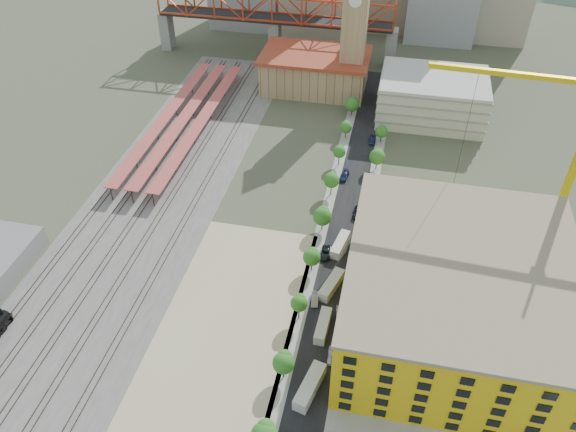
% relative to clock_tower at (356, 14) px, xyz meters
% --- Properties ---
extents(ground, '(400.00, 400.00, 0.00)m').
position_rel_clock_tower_xyz_m(ground, '(-8.00, -79.99, -28.70)').
color(ground, '#474C38').
rests_on(ground, ground).
extents(ballast_strip, '(36.00, 165.00, 0.06)m').
position_rel_clock_tower_xyz_m(ballast_strip, '(-44.00, -62.49, -28.67)').
color(ballast_strip, '#605E59').
rests_on(ballast_strip, ground).
extents(dirt_lot, '(28.00, 67.00, 0.06)m').
position_rel_clock_tower_xyz_m(dirt_lot, '(-12.00, -111.49, -28.67)').
color(dirt_lot, tan).
rests_on(dirt_lot, ground).
extents(street_asphalt, '(12.00, 170.00, 0.06)m').
position_rel_clock_tower_xyz_m(street_asphalt, '(8.00, -64.99, -28.67)').
color(street_asphalt, black).
rests_on(street_asphalt, ground).
extents(sidewalk_west, '(3.00, 170.00, 0.04)m').
position_rel_clock_tower_xyz_m(sidewalk_west, '(2.50, -64.99, -28.68)').
color(sidewalk_west, gray).
rests_on(sidewalk_west, ground).
extents(sidewalk_east, '(3.00, 170.00, 0.04)m').
position_rel_clock_tower_xyz_m(sidewalk_east, '(13.50, -64.99, -28.68)').
color(sidewalk_east, gray).
rests_on(sidewalk_east, ground).
extents(construction_pad, '(50.00, 90.00, 0.06)m').
position_rel_clock_tower_xyz_m(construction_pad, '(37.00, -99.99, -28.67)').
color(construction_pad, gray).
rests_on(construction_pad, ground).
extents(rail_tracks, '(26.56, 160.00, 0.18)m').
position_rel_clock_tower_xyz_m(rail_tracks, '(-45.80, -62.49, -28.55)').
color(rail_tracks, '#382B23').
rests_on(rail_tracks, ground).
extents(platform_canopies, '(16.00, 80.00, 4.12)m').
position_rel_clock_tower_xyz_m(platform_canopies, '(-49.00, -34.99, -24.70)').
color(platform_canopies, '#B04344').
rests_on(platform_canopies, ground).
extents(station_hall, '(38.00, 24.00, 13.10)m').
position_rel_clock_tower_xyz_m(station_hall, '(-13.00, 2.01, -22.03)').
color(station_hall, tan).
rests_on(station_hall, ground).
extents(clock_tower, '(12.00, 12.00, 52.00)m').
position_rel_clock_tower_xyz_m(clock_tower, '(0.00, 0.00, 0.00)').
color(clock_tower, tan).
rests_on(clock_tower, ground).
extents(parking_garage, '(34.00, 26.00, 14.00)m').
position_rel_clock_tower_xyz_m(parking_garage, '(28.00, -9.99, -21.70)').
color(parking_garage, silver).
rests_on(parking_garage, ground).
extents(truss_bridge, '(94.00, 9.60, 25.60)m').
position_rel_clock_tower_xyz_m(truss_bridge, '(-33.00, 25.01, -9.83)').
color(truss_bridge, gray).
rests_on(truss_bridge, ground).
extents(construction_building, '(44.60, 50.60, 18.80)m').
position_rel_clock_tower_xyz_m(construction_building, '(34.00, -99.99, -19.29)').
color(construction_building, '#F3AF14').
rests_on(construction_building, ground).
extents(street_trees, '(15.40, 124.40, 8.00)m').
position_rel_clock_tower_xyz_m(street_trees, '(8.00, -74.99, -28.70)').
color(street_trees, '#24631D').
rests_on(street_trees, ground).
extents(distant_hills, '(647.00, 264.00, 227.00)m').
position_rel_clock_tower_xyz_m(distant_hills, '(37.28, 180.01, -108.23)').
color(distant_hills, '#4C6B59').
rests_on(distant_hills, ground).
extents(tower_crane, '(47.21, 4.31, 50.39)m').
position_rel_clock_tower_xyz_m(tower_crane, '(53.98, -69.21, 2.40)').
color(tower_crane, gold).
rests_on(tower_crane, ground).
extents(site_trailer_a, '(4.97, 10.56, 2.80)m').
position_rel_clock_tower_xyz_m(site_trailer_a, '(8.00, -121.98, -27.30)').
color(site_trailer_a, silver).
rests_on(site_trailer_a, ground).
extents(site_trailer_b, '(2.62, 8.83, 2.40)m').
position_rel_clock_tower_xyz_m(site_trailer_b, '(8.00, -106.87, -27.50)').
color(site_trailer_b, silver).
rests_on(site_trailer_b, ground).
extents(site_trailer_c, '(5.02, 9.61, 2.54)m').
position_rel_clock_tower_xyz_m(site_trailer_c, '(8.00, -94.95, -27.42)').
color(site_trailer_c, silver).
rests_on(site_trailer_c, ground).
extents(site_trailer_d, '(3.98, 9.17, 2.43)m').
position_rel_clock_tower_xyz_m(site_trailer_d, '(8.00, -81.10, -27.48)').
color(site_trailer_d, silver).
rests_on(site_trailer_d, ground).
extents(car_1, '(2.15, 4.58, 1.45)m').
position_rel_clock_tower_xyz_m(car_1, '(5.00, -99.47, -27.97)').
color(car_1, '#A09FA4').
rests_on(car_1, ground).
extents(car_2, '(2.53, 5.34, 1.47)m').
position_rel_clock_tower_xyz_m(car_2, '(5.00, -84.26, -27.96)').
color(car_2, black).
rests_on(car_2, ground).
extents(car_3, '(2.81, 5.50, 1.53)m').
position_rel_clock_tower_xyz_m(car_3, '(5.00, -51.58, -27.93)').
color(car_3, '#1A244D').
rests_on(car_3, ground).
extents(car_4, '(2.13, 4.58, 1.52)m').
position_rel_clock_tower_xyz_m(car_4, '(11.00, -113.68, -27.94)').
color(car_4, silver).
rests_on(car_4, ground).
extents(car_5, '(2.14, 4.67, 1.49)m').
position_rel_clock_tower_xyz_m(car_5, '(11.00, -102.58, -27.95)').
color(car_5, '#939297').
rests_on(car_5, ground).
extents(car_6, '(2.74, 5.78, 1.59)m').
position_rel_clock_tower_xyz_m(car_6, '(11.00, -67.46, -27.90)').
color(car_6, black).
rests_on(car_6, ground).
extents(car_7, '(2.18, 4.87, 1.39)m').
position_rel_clock_tower_xyz_m(car_7, '(11.00, -30.67, -28.00)').
color(car_7, navy).
rests_on(car_7, ground).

